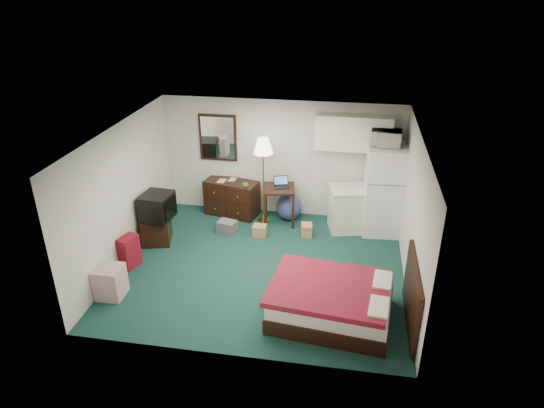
% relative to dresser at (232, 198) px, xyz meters
% --- Properties ---
extents(floor, '(5.00, 4.50, 0.01)m').
position_rel_dresser_xyz_m(floor, '(1.04, -1.98, -0.39)').
color(floor, '#142D2D').
rests_on(floor, ground).
extents(ceiling, '(5.00, 4.50, 0.01)m').
position_rel_dresser_xyz_m(ceiling, '(1.04, -1.98, 2.11)').
color(ceiling, silver).
rests_on(ceiling, walls).
extents(walls, '(5.01, 4.51, 2.50)m').
position_rel_dresser_xyz_m(walls, '(1.04, -1.98, 0.86)').
color(walls, silver).
rests_on(walls, floor).
extents(mirror, '(0.80, 0.06, 1.00)m').
position_rel_dresser_xyz_m(mirror, '(-0.31, 0.24, 1.26)').
color(mirror, white).
rests_on(mirror, walls).
extents(upper_cabinets, '(1.50, 0.35, 0.70)m').
position_rel_dresser_xyz_m(upper_cabinets, '(2.49, 0.10, 1.56)').
color(upper_cabinets, white).
rests_on(upper_cabinets, walls).
extents(headboard, '(0.06, 1.56, 1.00)m').
position_rel_dresser_xyz_m(headboard, '(3.50, -3.17, 0.16)').
color(headboard, black).
rests_on(headboard, walls).
extents(dresser, '(1.22, 0.76, 0.77)m').
position_rel_dresser_xyz_m(dresser, '(0.00, 0.00, 0.00)').
color(dresser, black).
rests_on(dresser, floor).
extents(floor_lamp, '(0.48, 0.48, 1.83)m').
position_rel_dresser_xyz_m(floor_lamp, '(0.74, -0.21, 0.53)').
color(floor_lamp, gold).
rests_on(floor_lamp, floor).
extents(desk, '(0.72, 0.72, 0.80)m').
position_rel_dresser_xyz_m(desk, '(1.07, -0.20, 0.01)').
color(desk, black).
rests_on(desk, floor).
extents(exercise_ball, '(0.61, 0.61, 0.56)m').
position_rel_dresser_xyz_m(exercise_ball, '(1.25, -0.02, -0.11)').
color(exercise_ball, navy).
rests_on(exercise_ball, floor).
extents(kitchen_counter, '(0.92, 0.78, 0.88)m').
position_rel_dresser_xyz_m(kitchen_counter, '(2.54, -0.26, 0.05)').
color(kitchen_counter, white).
rests_on(kitchen_counter, floor).
extents(fridge, '(0.79, 0.79, 1.82)m').
position_rel_dresser_xyz_m(fridge, '(3.17, -0.23, 0.52)').
color(fridge, white).
rests_on(fridge, floor).
extents(bed, '(1.92, 1.57, 0.57)m').
position_rel_dresser_xyz_m(bed, '(2.34, -3.17, -0.10)').
color(bed, maroon).
rests_on(bed, floor).
extents(tv_stand, '(0.65, 0.68, 0.52)m').
position_rel_dresser_xyz_m(tv_stand, '(-1.17, -1.41, -0.12)').
color(tv_stand, black).
rests_on(tv_stand, floor).
extents(suitcase, '(0.33, 0.42, 0.60)m').
position_rel_dresser_xyz_m(suitcase, '(-1.31, -2.35, -0.08)').
color(suitcase, '#68020D').
rests_on(suitcase, floor).
extents(retail_box, '(0.43, 0.43, 0.53)m').
position_rel_dresser_xyz_m(retail_box, '(-1.24, -3.22, -0.12)').
color(retail_box, silver).
rests_on(retail_box, floor).
extents(file_bin, '(0.41, 0.35, 0.25)m').
position_rel_dresser_xyz_m(file_bin, '(0.10, -0.83, -0.26)').
color(file_bin, slate).
rests_on(file_bin, floor).
extents(cardboard_box_a, '(0.27, 0.22, 0.22)m').
position_rel_dresser_xyz_m(cardboard_box_a, '(0.77, -0.85, -0.27)').
color(cardboard_box_a, tan).
rests_on(cardboard_box_a, floor).
extents(cardboard_box_b, '(0.24, 0.28, 0.26)m').
position_rel_dresser_xyz_m(cardboard_box_b, '(1.70, -0.70, -0.26)').
color(cardboard_box_b, tan).
rests_on(cardboard_box_b, floor).
extents(laptop, '(0.35, 0.32, 0.20)m').
position_rel_dresser_xyz_m(laptop, '(1.11, -0.18, 0.51)').
color(laptop, black).
rests_on(laptop, desk).
extents(crt_tv, '(0.61, 0.64, 0.51)m').
position_rel_dresser_xyz_m(crt_tv, '(-1.09, -1.43, 0.39)').
color(crt_tv, black).
rests_on(crt_tv, tv_stand).
extents(microwave, '(0.58, 0.36, 0.38)m').
position_rel_dresser_xyz_m(microwave, '(3.10, -0.21, 1.62)').
color(microwave, white).
rests_on(microwave, fridge).
extents(book_a, '(0.16, 0.03, 0.21)m').
position_rel_dresser_xyz_m(book_a, '(-0.28, -0.02, 0.49)').
color(book_a, tan).
rests_on(book_a, dresser).
extents(book_b, '(0.15, 0.04, 0.20)m').
position_rel_dresser_xyz_m(book_b, '(-0.07, 0.09, 0.48)').
color(book_b, tan).
rests_on(book_b, dresser).
extents(mug, '(0.12, 0.10, 0.12)m').
position_rel_dresser_xyz_m(mug, '(0.36, -0.23, 0.45)').
color(mug, '#518643').
rests_on(mug, dresser).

